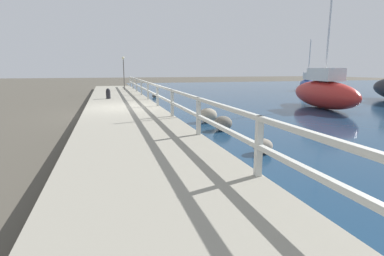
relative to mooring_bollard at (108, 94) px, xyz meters
The scene contains 11 objects.
ground_plane 4.30m from the mooring_bollard, 81.75° to the right, with size 120.00×120.00×0.00m, color #4C473D.
dock_walkway 4.28m from the mooring_bollard, 81.75° to the right, with size 3.34×36.00×0.30m.
railing 4.76m from the mooring_bollard, 62.63° to the right, with size 0.10×32.50×0.98m.
boulder_upstream 12.34m from the mooring_bollard, 73.77° to the right, with size 0.48×0.44×0.36m.
boulder_downstream 4.50m from the mooring_bollard, 44.51° to the left, with size 0.37×0.33×0.27m.
boulder_near_dock 8.21m from the mooring_bollard, 64.16° to the right, with size 0.72×0.65×0.54m.
boulder_water_edge 9.67m from the mooring_bollard, 68.47° to the right, with size 0.64×0.57×0.48m.
mooring_bollard is the anchor object (origin of this frame).
dock_lamp 7.72m from the mooring_bollard, 79.58° to the left, with size 0.22×0.22×2.69m.
sailboat_red 11.82m from the mooring_bollard, 25.51° to the right, with size 2.09×5.58×7.75m.
sailboat_blue 19.45m from the mooring_bollard, 19.42° to the left, with size 1.92×3.55×4.68m.
Camera 1 is at (-0.72, -13.86, 2.00)m, focal length 28.00 mm.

